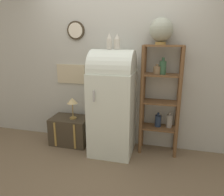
% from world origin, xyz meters
% --- Properties ---
extents(ground_plane, '(12.00, 12.00, 0.00)m').
position_xyz_m(ground_plane, '(0.00, 0.00, 0.00)').
color(ground_plane, '#7A664C').
extents(wall_back, '(7.00, 0.09, 2.70)m').
position_xyz_m(wall_back, '(-0.00, 0.57, 1.35)').
color(wall_back, '#B7B7AD').
rests_on(wall_back, ground_plane).
extents(refrigerator, '(0.62, 0.67, 1.55)m').
position_xyz_m(refrigerator, '(-0.00, 0.23, 0.81)').
color(refrigerator, silver).
rests_on(refrigerator, ground_plane).
extents(suitcase_trunk, '(0.61, 0.42, 0.45)m').
position_xyz_m(suitcase_trunk, '(-0.74, 0.30, 0.22)').
color(suitcase_trunk, '#423828').
rests_on(suitcase_trunk, ground_plane).
extents(shelf_unit, '(0.57, 0.29, 1.61)m').
position_xyz_m(shelf_unit, '(0.68, 0.39, 0.89)').
color(shelf_unit, brown).
rests_on(shelf_unit, ground_plane).
extents(globe, '(0.32, 0.32, 0.36)m').
position_xyz_m(globe, '(0.63, 0.42, 1.81)').
color(globe, '#AD8942').
rests_on(globe, shelf_unit).
extents(vase_left, '(0.07, 0.07, 0.22)m').
position_xyz_m(vase_left, '(-0.05, 0.22, 1.66)').
color(vase_left, beige).
rests_on(vase_left, refrigerator).
extents(vase_center, '(0.09, 0.09, 0.21)m').
position_xyz_m(vase_center, '(0.06, 0.25, 1.65)').
color(vase_center, beige).
rests_on(vase_center, refrigerator).
extents(desk_lamp, '(0.16, 0.16, 0.35)m').
position_xyz_m(desk_lamp, '(-0.67, 0.29, 0.72)').
color(desk_lamp, '#AD8942').
rests_on(desk_lamp, suitcase_trunk).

